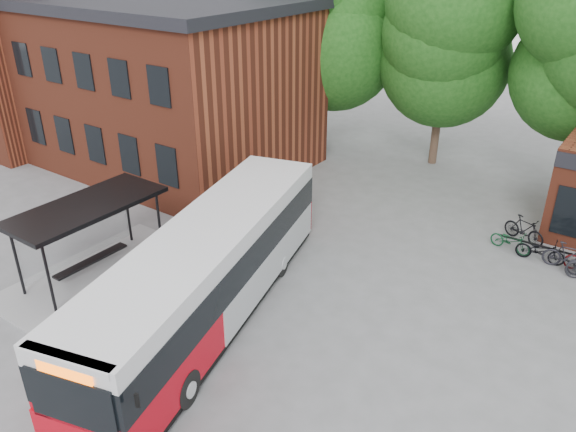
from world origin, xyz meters
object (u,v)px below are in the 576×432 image
Objects in this scene: bicycle_2 at (540,250)px; city_bus at (209,274)px; bicycle_3 at (568,256)px; bicycle_1 at (524,229)px; bus_shelter at (92,240)px; bicycle_0 at (511,241)px.

city_bus is at bearing 137.27° from bicycle_2.
bicycle_2 is 1.00× the size of bicycle_3.
bicycle_1 reaches higher than bicycle_2.
bicycle_2 is at bearing 36.71° from city_bus.
bicycle_3 is at bearing 36.87° from bus_shelter.
city_bus reaches higher than bicycle_3.
bicycle_1 is at bearing -0.70° from bicycle_0.
bicycle_0 is (6.67, 10.03, -1.19)m from city_bus.
bicycle_2 is at bearing -122.77° from bicycle_1.
bus_shelter is 3.93× the size of bicycle_2.
bicycle_3 is (8.80, 9.88, -1.09)m from city_bus.
bicycle_0 is at bearing 77.97° from bicycle_3.
city_bus reaches higher than bicycle_0.
city_bus is 7.07× the size of bicycle_1.
bicycle_3 is (13.90, 10.43, -0.91)m from bus_shelter.
bus_shelter is at bearing 118.93° from bicycle_3.
bicycle_0 is at bearing 76.86° from bicycle_2.
bicycle_2 is (7.83, 9.85, -1.15)m from city_bus.
bus_shelter reaches higher than bicycle_0.
city_bus reaches higher than bus_shelter.
bicycle_1 is 2.27m from bicycle_3.
bicycle_3 is at bearing -92.51° from bicycle_2.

